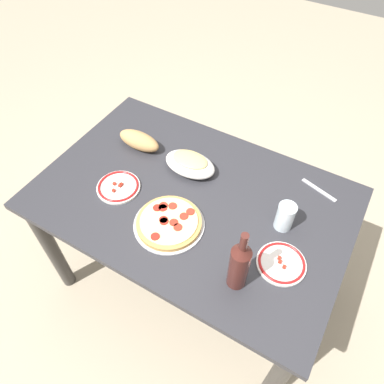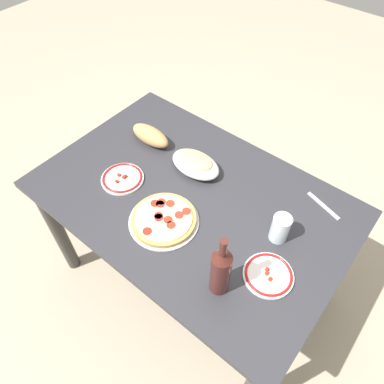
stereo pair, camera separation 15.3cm
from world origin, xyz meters
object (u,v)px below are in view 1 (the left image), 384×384
object	(u,v)px
baked_pasta_dish	(190,163)
bread_loaf	(139,141)
water_glass	(285,216)
pepperoni_pizza	(169,222)
dining_table	(192,213)
side_plate_near	(118,187)
wine_bottle	(239,265)
side_plate_far	(281,263)

from	to	relation	value
baked_pasta_dish	bread_loaf	bearing A→B (deg)	-1.40
water_glass	pepperoni_pizza	bearing A→B (deg)	29.73
pepperoni_pizza	dining_table	bearing A→B (deg)	-91.95
pepperoni_pizza	water_glass	distance (m)	0.46
dining_table	pepperoni_pizza	world-z (taller)	pepperoni_pizza
bread_loaf	side_plate_near	bearing A→B (deg)	105.46
baked_pasta_dish	wine_bottle	world-z (taller)	wine_bottle
side_plate_near	pepperoni_pizza	bearing A→B (deg)	170.10
wine_bottle	side_plate_near	xyz separation A→B (m)	(0.63, -0.14, -0.11)
pepperoni_pizza	side_plate_far	xyz separation A→B (m)	(-0.45, -0.06, -0.01)
baked_pasta_dish	side_plate_near	bearing A→B (deg)	49.99
dining_table	bread_loaf	bearing A→B (deg)	-20.54
dining_table	pepperoni_pizza	xyz separation A→B (m)	(0.01, 0.17, 0.14)
pepperoni_pizza	baked_pasta_dish	bearing A→B (deg)	-74.89
pepperoni_pizza	wine_bottle	distance (m)	0.37
dining_table	pepperoni_pizza	distance (m)	0.22
side_plate_far	dining_table	bearing A→B (deg)	-14.14
dining_table	wine_bottle	distance (m)	0.49
pepperoni_pizza	side_plate_near	xyz separation A→B (m)	(0.29, -0.05, -0.01)
wine_bottle	side_plate_far	xyz separation A→B (m)	(-0.11, -0.15, -0.11)
dining_table	baked_pasta_dish	size ratio (longest dim) A/B	5.53
side_plate_near	bread_loaf	world-z (taller)	bread_loaf
water_glass	side_plate_far	distance (m)	0.18
pepperoni_pizza	wine_bottle	xyz separation A→B (m)	(-0.34, 0.09, 0.11)
pepperoni_pizza	side_plate_far	world-z (taller)	pepperoni_pizza
pepperoni_pizza	baked_pasta_dish	xyz separation A→B (m)	(0.08, -0.30, 0.03)
dining_table	water_glass	size ratio (longest dim) A/B	10.83
pepperoni_pizza	bread_loaf	bearing A→B (deg)	-40.35
side_plate_near	bread_loaf	distance (m)	0.27
baked_pasta_dish	side_plate_near	xyz separation A→B (m)	(0.21, 0.25, -0.03)
wine_bottle	bread_loaf	world-z (taller)	wine_bottle
water_glass	bread_loaf	xyz separation A→B (m)	(0.76, -0.09, -0.02)
side_plate_far	water_glass	bearing A→B (deg)	-70.13
water_glass	side_plate_near	bearing A→B (deg)	14.15
pepperoni_pizza	side_plate_near	size ratio (longest dim) A/B	1.51
water_glass	side_plate_far	bearing A→B (deg)	109.87
dining_table	side_plate_far	xyz separation A→B (m)	(-0.45, 0.11, 0.13)
pepperoni_pizza	wine_bottle	bearing A→B (deg)	165.63
water_glass	bread_loaf	world-z (taller)	water_glass
baked_pasta_dish	water_glass	world-z (taller)	water_glass
pepperoni_pizza	bread_loaf	distance (m)	0.48
baked_pasta_dish	water_glass	distance (m)	0.48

